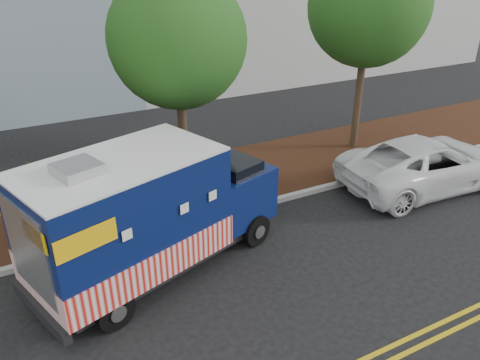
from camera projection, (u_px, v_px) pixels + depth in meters
ground at (215, 250)px, 11.73m from camera, size 120.00×120.00×0.00m
curb at (194, 222)px, 12.81m from camera, size 120.00×0.18×0.15m
mulch_strip at (168, 190)px, 14.48m from camera, size 120.00×4.00×0.15m
tree_b at (178, 40)px, 12.26m from camera, size 3.68×3.68×6.50m
tree_c at (369, 6)px, 15.39m from camera, size 4.04×4.04×7.15m
sign_post at (37, 208)px, 11.22m from camera, size 0.06×0.06×2.40m
food_truck at (147, 217)px, 10.38m from camera, size 6.40×3.94×3.18m
white_car at (427, 163)px, 14.58m from camera, size 5.83×2.95×1.58m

